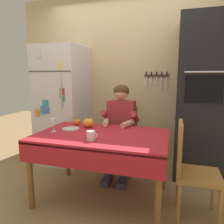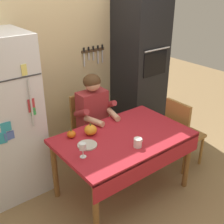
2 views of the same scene
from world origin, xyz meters
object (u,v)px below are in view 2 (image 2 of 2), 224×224
Objects in this scene: refrigerator at (3,118)px; serving_tray at (87,145)px; dining_table at (124,143)px; chair_behind_person at (88,126)px; pumpkin_medium at (91,130)px; wine_glass at (83,147)px; pumpkin_large at (71,134)px; wall_oven at (139,69)px; seated_person at (96,116)px; chair_right_side at (181,131)px; coffee_mug at (138,142)px.

refrigerator is 9.06× the size of serving_tray.
dining_table is 0.81m from chair_behind_person.
chair_behind_person is 6.92× the size of pumpkin_medium.
dining_table is 1.51× the size of chair_behind_person.
chair_behind_person is (0.05, 0.79, -0.14)m from dining_table.
refrigerator is 1.08m from chair_behind_person.
pumpkin_large is at bearing 75.31° from wine_glass.
pumpkin_large is (-1.50, -0.59, -0.27)m from wall_oven.
wall_oven is 1.63m from pumpkin_large.
seated_person is at bearing -90.00° from chair_behind_person.
pumpkin_large is 0.49× the size of serving_tray.
refrigerator reaches higher than pumpkin_medium.
chair_right_side is 1.23m from pumpkin_medium.
refrigerator is 1.05m from seated_person.
coffee_mug is (-0.92, -0.19, 0.28)m from chair_right_side.
coffee_mug is (-0.07, -0.83, 0.05)m from seated_person.
wall_oven is 1.45m from dining_table.
pumpkin_medium is at bearing -153.07° from wall_oven.
coffee_mug reaches higher than serving_tray.
chair_behind_person is at bearing 90.00° from seated_person.
serving_tray is at bearing -80.66° from pumpkin_large.
pumpkin_medium is at bearing -41.94° from refrigerator.
seated_person reaches higher than pumpkin_large.
wall_oven reaches higher than refrigerator.
pumpkin_large is at bearing 127.29° from coffee_mug.
wall_oven is 10.57× the size of serving_tray.
wall_oven is 1.50× the size of dining_table.
dining_table is at bearing 177.63° from chair_right_side.
wine_glass is (-1.45, -0.01, 0.34)m from chair_right_side.
serving_tray is at bearing -123.37° from chair_behind_person.
chair_right_side is at bearing -26.44° from refrigerator.
refrigerator is 18.51× the size of pumpkin_large.
chair_right_side is (0.90, -0.04, -0.14)m from dining_table.
chair_behind_person reaches higher than coffee_mug.
chair_behind_person is at bearing 86.36° from dining_table.
chair_behind_person and chair_right_side have the same top height.
wall_oven is at bearing 31.18° from wine_glass.
wall_oven is 1.11m from chair_right_side.
refrigerator reaches higher than wine_glass.
wall_oven reaches higher than chair_behind_person.
chair_right_side is at bearing -37.01° from seated_person.
serving_tray is (0.54, -0.79, -0.15)m from refrigerator.
pumpkin_medium is (-0.23, 0.49, 0.01)m from coffee_mug.
wall_oven is 19.20× the size of coffee_mug.
coffee_mug is (-0.02, -0.23, 0.13)m from dining_table.
chair_right_side is at bearing -98.84° from wall_oven.
pumpkin_large is (0.10, 0.38, -0.07)m from wine_glass.
wine_glass is at bearing -175.39° from dining_table.
serving_tray is at bearing -133.01° from pumpkin_medium.
chair_behind_person reaches higher than pumpkin_large.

